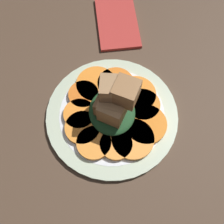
# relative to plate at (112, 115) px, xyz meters

# --- Properties ---
(table_slab) EXTENTS (1.20, 1.20, 0.02)m
(table_slab) POSITION_rel_plate_xyz_m (0.00, 0.00, -0.02)
(table_slab) COLOR #4C3828
(table_slab) RESTS_ON ground
(plate) EXTENTS (0.27, 0.27, 0.01)m
(plate) POSITION_rel_plate_xyz_m (0.00, 0.00, 0.00)
(plate) COLOR beige
(plate) RESTS_ON table_slab
(carrot_slice_0) EXTENTS (0.07, 0.07, 0.01)m
(carrot_slice_0) POSITION_rel_plate_xyz_m (-0.01, -0.07, 0.01)
(carrot_slice_0) COLOR orange
(carrot_slice_0) RESTS_ON plate
(carrot_slice_1) EXTENTS (0.07, 0.07, 0.01)m
(carrot_slice_1) POSITION_rel_plate_xyz_m (0.02, -0.06, 0.01)
(carrot_slice_1) COLOR orange
(carrot_slice_1) RESTS_ON plate
(carrot_slice_2) EXTENTS (0.07, 0.07, 0.01)m
(carrot_slice_2) POSITION_rel_plate_xyz_m (0.06, -0.04, 0.01)
(carrot_slice_2) COLOR orange
(carrot_slice_2) RESTS_ON plate
(carrot_slice_3) EXTENTS (0.06, 0.06, 0.01)m
(carrot_slice_3) POSITION_rel_plate_xyz_m (0.07, -0.00, 0.01)
(carrot_slice_3) COLOR #F9953A
(carrot_slice_3) RESTS_ON plate
(carrot_slice_4) EXTENTS (0.08, 0.08, 0.01)m
(carrot_slice_4) POSITION_rel_plate_xyz_m (0.06, 0.03, 0.01)
(carrot_slice_4) COLOR #F99539
(carrot_slice_4) RESTS_ON plate
(carrot_slice_5) EXTENTS (0.09, 0.09, 0.01)m
(carrot_slice_5) POSITION_rel_plate_xyz_m (0.03, 0.06, 0.01)
(carrot_slice_5) COLOR orange
(carrot_slice_5) RESTS_ON plate
(carrot_slice_6) EXTENTS (0.07, 0.07, 0.01)m
(carrot_slice_6) POSITION_rel_plate_xyz_m (-0.01, 0.07, 0.01)
(carrot_slice_6) COLOR orange
(carrot_slice_6) RESTS_ON plate
(carrot_slice_7) EXTENTS (0.09, 0.09, 0.01)m
(carrot_slice_7) POSITION_rel_plate_xyz_m (-0.04, 0.05, 0.01)
(carrot_slice_7) COLOR orange
(carrot_slice_7) RESTS_ON plate
(carrot_slice_8) EXTENTS (0.08, 0.08, 0.01)m
(carrot_slice_8) POSITION_rel_plate_xyz_m (-0.07, 0.02, 0.01)
(carrot_slice_8) COLOR orange
(carrot_slice_8) RESTS_ON plate
(carrot_slice_9) EXTENTS (0.09, 0.09, 0.01)m
(carrot_slice_9) POSITION_rel_plate_xyz_m (-0.07, -0.03, 0.01)
(carrot_slice_9) COLOR orange
(carrot_slice_9) RESTS_ON plate
(carrot_slice_10) EXTENTS (0.06, 0.06, 0.01)m
(carrot_slice_10) POSITION_rel_plate_xyz_m (-0.05, -0.05, 0.01)
(carrot_slice_10) COLOR orange
(carrot_slice_10) RESTS_ON plate
(center_pile) EXTENTS (0.10, 0.10, 0.11)m
(center_pile) POSITION_rel_plate_xyz_m (-0.00, 0.00, 0.05)
(center_pile) COLOR #1E4723
(center_pile) RESTS_ON plate
(fork) EXTENTS (0.17, 0.05, 0.00)m
(fork) POSITION_rel_plate_xyz_m (-0.01, -0.05, 0.01)
(fork) COLOR silver
(fork) RESTS_ON plate
(napkin) EXTENTS (0.16, 0.10, 0.01)m
(napkin) POSITION_rel_plate_xyz_m (-0.24, 0.04, -0.00)
(napkin) COLOR #B2332D
(napkin) RESTS_ON table_slab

